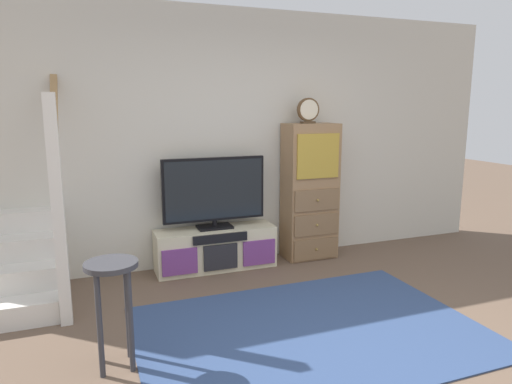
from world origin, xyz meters
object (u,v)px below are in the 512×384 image
(desk_clock, at_px, (308,111))
(bar_stool_near, at_px, (113,290))
(media_console, at_px, (216,249))
(side_cabinet, at_px, (310,192))
(television, at_px, (214,191))

(desk_clock, distance_m, bar_stool_near, 2.90)
(desk_clock, bearing_deg, bar_stool_near, -144.35)
(media_console, bearing_deg, side_cabinet, 0.53)
(side_cabinet, bearing_deg, desk_clock, -163.57)
(bar_stool_near, bearing_deg, television, 54.74)
(side_cabinet, relative_size, desk_clock, 5.56)
(media_console, xyz_separation_m, desk_clock, (1.05, -0.00, 1.43))
(media_console, relative_size, side_cabinet, 0.83)
(side_cabinet, bearing_deg, bar_stool_near, -144.72)
(side_cabinet, distance_m, bar_stool_near, 2.73)
(side_cabinet, bearing_deg, television, 179.29)
(media_console, height_order, television, television)
(television, bearing_deg, bar_stool_near, -125.26)
(media_console, distance_m, side_cabinet, 1.23)
(media_console, height_order, bar_stool_near, bar_stool_near)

